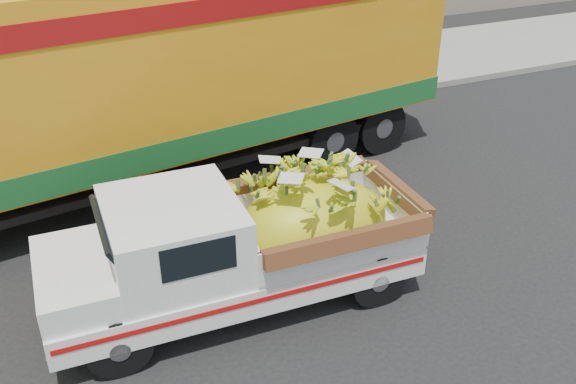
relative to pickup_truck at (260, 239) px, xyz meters
name	(u,v)px	position (x,y,z in m)	size (l,w,h in m)	color
ground	(263,269)	(0.24, 0.54, -0.92)	(100.00, 100.00, 0.00)	black
curb	(168,127)	(0.24, 6.10, -0.85)	(60.00, 0.25, 0.15)	gray
sidewalk	(146,96)	(0.24, 8.20, -0.85)	(60.00, 4.00, 0.14)	gray
pickup_truck	(260,239)	(0.00, 0.00, 0.00)	(4.94, 1.92, 1.72)	black
semi_trailer	(127,78)	(-0.89, 3.66, 1.20)	(12.07, 4.28, 3.80)	black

